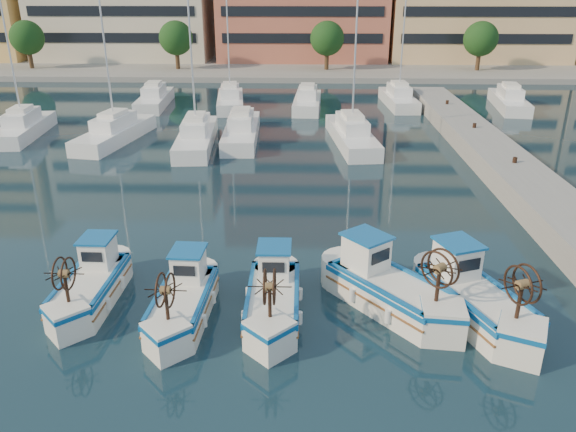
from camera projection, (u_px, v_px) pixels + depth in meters
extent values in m
plane|color=#17313E|center=(257.00, 319.00, 18.61)|extent=(300.00, 300.00, 0.00)
cube|color=gray|center=(558.00, 215.00, 25.39)|extent=(3.00, 60.00, 1.20)
cube|color=gray|center=(295.00, 58.00, 80.29)|extent=(180.00, 40.00, 0.60)
cylinder|color=#3F2B19|center=(31.00, 61.00, 68.29)|extent=(0.50, 0.50, 3.00)
sphere|color=#1D491A|center=(27.00, 38.00, 67.25)|extent=(4.00, 4.00, 4.00)
cylinder|color=#3F2B19|center=(178.00, 61.00, 67.78)|extent=(0.50, 0.50, 3.00)
sphere|color=#1D491A|center=(176.00, 38.00, 66.74)|extent=(4.00, 4.00, 4.00)
cylinder|color=#3F2B19|center=(327.00, 62.00, 67.27)|extent=(0.50, 0.50, 3.00)
sphere|color=#1D491A|center=(327.00, 38.00, 66.23)|extent=(4.00, 4.00, 4.00)
cylinder|color=#3F2B19|center=(478.00, 62.00, 66.75)|extent=(0.50, 0.50, 3.00)
sphere|color=#1D491A|center=(481.00, 39.00, 65.71)|extent=(4.00, 4.00, 4.00)
cube|color=white|center=(24.00, 130.00, 40.44)|extent=(3.02, 8.27, 1.00)
cylinder|color=silver|center=(9.00, 51.00, 38.32)|extent=(0.12, 0.12, 11.00)
cube|color=white|center=(115.00, 134.00, 39.15)|extent=(3.66, 9.05, 1.00)
cylinder|color=silver|center=(106.00, 53.00, 37.03)|extent=(0.12, 0.12, 11.00)
cube|color=white|center=(197.00, 138.00, 38.17)|extent=(2.96, 9.65, 1.00)
cylinder|color=silver|center=(191.00, 55.00, 36.05)|extent=(0.12, 0.12, 11.00)
cube|color=white|center=(242.00, 132.00, 39.67)|extent=(2.58, 9.52, 1.00)
cube|color=white|center=(352.00, 137.00, 38.62)|extent=(3.29, 9.85, 1.00)
cylinder|color=silver|center=(355.00, 54.00, 36.50)|extent=(0.12, 0.12, 11.00)
cube|color=white|center=(155.00, 100.00, 50.41)|extent=(2.75, 8.59, 1.00)
cube|color=white|center=(230.00, 102.00, 49.94)|extent=(3.15, 8.62, 1.00)
cylinder|color=silver|center=(228.00, 37.00, 47.82)|extent=(0.12, 0.12, 11.00)
cube|color=white|center=(307.00, 103.00, 49.32)|extent=(2.56, 7.90, 1.00)
cube|color=white|center=(398.00, 100.00, 50.55)|extent=(2.65, 8.23, 1.00)
cylinder|color=silver|center=(403.00, 36.00, 48.43)|extent=(0.12, 0.12, 11.00)
cube|color=white|center=(509.00, 102.00, 49.65)|extent=(3.30, 8.97, 1.00)
cube|color=white|center=(91.00, 291.00, 19.35)|extent=(1.70, 3.83, 0.95)
cube|color=#0B5193|center=(89.00, 282.00, 19.21)|extent=(1.75, 3.95, 0.14)
cube|color=blue|center=(89.00, 283.00, 19.23)|extent=(1.34, 3.45, 0.05)
cube|color=white|center=(98.00, 252.00, 19.98)|extent=(1.02, 1.20, 1.00)
cube|color=#0B5193|center=(96.00, 238.00, 19.77)|extent=(1.16, 1.33, 0.07)
cylinder|color=#331E14|center=(67.00, 289.00, 17.46)|extent=(0.11, 0.11, 1.05)
cylinder|color=brown|center=(64.00, 274.00, 17.25)|extent=(0.29, 0.26, 0.25)
torus|color=#331E14|center=(60.00, 273.00, 17.25)|extent=(0.08, 1.06, 1.06)
torus|color=#331E14|center=(68.00, 274.00, 17.24)|extent=(0.08, 1.06, 1.06)
cube|color=white|center=(183.00, 306.00, 18.43)|extent=(1.78, 3.85, 0.95)
cube|color=#0B5193|center=(182.00, 297.00, 18.29)|extent=(1.84, 3.96, 0.14)
cube|color=blue|center=(182.00, 298.00, 18.31)|extent=(1.41, 3.46, 0.05)
cube|color=white|center=(189.00, 265.00, 19.05)|extent=(1.04, 1.21, 0.99)
cube|color=#0B5193|center=(188.00, 251.00, 18.84)|extent=(1.18, 1.35, 0.07)
cylinder|color=#331E14|center=(167.00, 307.00, 16.55)|extent=(0.11, 0.11, 1.04)
cylinder|color=brown|center=(165.00, 290.00, 16.34)|extent=(0.30, 0.26, 0.25)
torus|color=#331E14|center=(161.00, 290.00, 16.35)|extent=(0.11, 1.06, 1.05)
torus|color=#331E14|center=(170.00, 290.00, 16.33)|extent=(0.11, 1.06, 1.05)
cube|color=white|center=(273.00, 304.00, 18.56)|extent=(1.69, 3.91, 0.97)
cube|color=#0B5193|center=(273.00, 294.00, 18.41)|extent=(1.74, 4.02, 0.15)
cube|color=blue|center=(273.00, 296.00, 18.44)|extent=(1.32, 3.51, 0.06)
cube|color=white|center=(274.00, 261.00, 19.20)|extent=(1.03, 1.21, 1.02)
cube|color=#0B5193|center=(274.00, 247.00, 18.99)|extent=(1.17, 1.35, 0.07)
cylinder|color=#331E14|center=(270.00, 304.00, 16.62)|extent=(0.11, 0.11, 1.08)
cylinder|color=brown|center=(270.00, 287.00, 16.40)|extent=(0.30, 0.26, 0.26)
torus|color=#331E14|center=(265.00, 287.00, 16.40)|extent=(0.07, 1.09, 1.09)
torus|color=#331E14|center=(274.00, 287.00, 16.40)|extent=(0.07, 1.09, 1.09)
cube|color=white|center=(390.00, 294.00, 19.00)|extent=(4.18, 4.54, 1.08)
cube|color=#0B5193|center=(391.00, 284.00, 18.84)|extent=(4.31, 4.67, 0.17)
cube|color=blue|center=(391.00, 285.00, 18.87)|extent=(3.59, 3.94, 0.06)
cube|color=white|center=(366.00, 252.00, 19.48)|extent=(1.73, 1.76, 1.14)
cube|color=#0B5193|center=(367.00, 236.00, 19.25)|extent=(1.95, 1.98, 0.08)
cylinder|color=#331E14|center=(438.00, 287.00, 17.20)|extent=(0.12, 0.12, 1.20)
cylinder|color=brown|center=(440.00, 268.00, 16.95)|extent=(0.44, 0.43, 0.29)
torus|color=#331E14|center=(437.00, 270.00, 16.87)|extent=(0.82, 0.98, 1.21)
torus|color=#331E14|center=(443.00, 267.00, 17.04)|extent=(0.82, 0.98, 1.21)
cube|color=white|center=(475.00, 305.00, 18.38)|extent=(3.25, 4.67, 1.07)
cube|color=#0B5193|center=(477.00, 294.00, 18.22)|extent=(3.35, 4.81, 0.16)
cube|color=blue|center=(476.00, 296.00, 18.25)|extent=(2.72, 4.13, 0.06)
cube|color=white|center=(457.00, 259.00, 19.03)|extent=(1.53, 1.64, 1.13)
cube|color=#0B5193|center=(459.00, 243.00, 18.79)|extent=(1.72, 1.84, 0.08)
cylinder|color=#331E14|center=(519.00, 304.00, 16.34)|extent=(0.12, 0.12, 1.19)
cylinder|color=brown|center=(522.00, 284.00, 16.09)|extent=(0.41, 0.38, 0.29)
torus|color=#331E14|center=(518.00, 285.00, 16.05)|extent=(0.49, 1.14, 1.20)
torus|color=#331E14|center=(527.00, 284.00, 16.14)|extent=(0.49, 1.14, 1.20)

